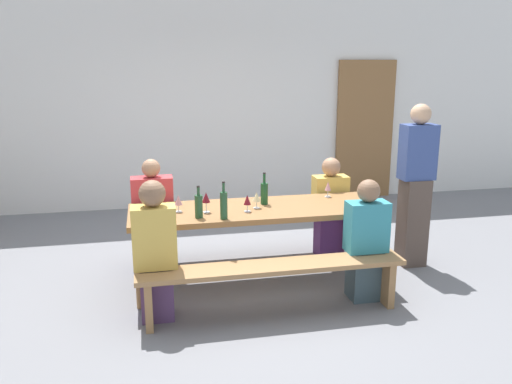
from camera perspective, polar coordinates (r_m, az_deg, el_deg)
The scene contains 19 objects.
ground_plane at distance 5.16m, azimuth 0.00°, elevation -9.75°, with size 24.00×24.00×0.00m, color slate.
back_wall at distance 7.72m, azimuth -4.72°, elevation 10.44°, with size 14.00×0.20×3.20m, color white.
wooden_door at distance 8.26m, azimuth 11.73°, elevation 6.59°, with size 0.90×0.06×2.10m, color olive.
tasting_table at distance 4.92m, azimuth 0.00°, elevation -2.53°, with size 2.34×0.77×0.75m.
bench_near at distance 4.40m, azimuth 1.86°, elevation -8.96°, with size 2.24×0.30×0.45m.
bench_far at distance 5.66m, azimuth -1.43°, elevation -3.64°, with size 2.24×0.30×0.45m.
wine_bottle_0 at distance 5.00m, azimuth 0.90°, elevation -0.08°, with size 0.07×0.07×0.31m.
wine_bottle_1 at distance 4.59m, azimuth -6.25°, elevation -1.50°, with size 0.07×0.07×0.29m.
wine_bottle_2 at distance 4.53m, azimuth -3.52°, elevation -1.39°, with size 0.06×0.06×0.33m.
wine_glass_0 at distance 4.78m, azimuth -8.44°, elevation -0.93°, with size 0.07×0.07×0.16m.
wine_glass_1 at distance 4.85m, azimuth 0.03°, elevation -0.57°, with size 0.08×0.08×0.15m.
wine_glass_2 at distance 5.31m, azimuth 7.83°, elevation 0.57°, with size 0.06×0.06×0.16m.
wine_glass_3 at distance 4.74m, azimuth -0.96°, elevation -0.92°, with size 0.07×0.07×0.16m.
wine_glass_4 at distance 4.73m, azimuth -5.45°, elevation -0.65°, with size 0.07×0.07×0.19m.
seated_guest_near_0 at distance 4.35m, azimuth -10.91°, elevation -6.54°, with size 0.35×0.24×1.18m.
seated_guest_near_1 at distance 4.75m, azimuth 11.86°, elevation -5.45°, with size 0.36×0.24×1.10m.
seated_guest_far_0 at distance 5.38m, azimuth -11.09°, elevation -2.88°, with size 0.41×0.24×1.15m.
seated_guest_far_1 at distance 5.71m, azimuth 8.01°, elevation -1.97°, with size 0.36×0.24×1.09m.
standing_host at distance 5.58m, azimuth 16.93°, elevation 0.41°, with size 0.34×0.24×1.68m.
Camera 1 is at (-0.97, -4.62, 2.08)m, focal length 36.78 mm.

